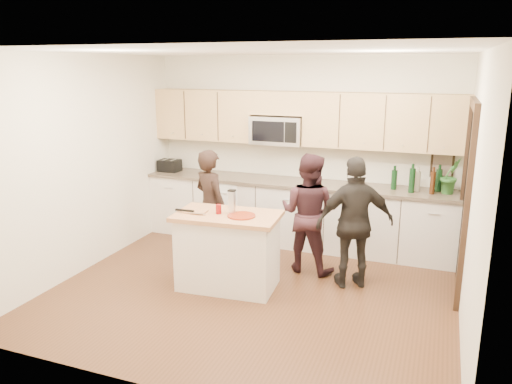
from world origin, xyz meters
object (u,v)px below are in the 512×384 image
at_px(toaster, 170,166).
at_px(woman_right, 355,223).
at_px(woman_center, 308,213).
at_px(island, 228,250).
at_px(woman_left, 211,206).

height_order(toaster, woman_right, woman_right).
relative_size(toaster, woman_center, 0.21).
distance_m(woman_center, woman_right, 0.69).
distance_m(island, woman_center, 1.14).
relative_size(island, woman_center, 0.82).
relative_size(island, toaster, 3.90).
bearing_deg(woman_right, toaster, -46.27).
xyz_separation_m(island, woman_center, (0.74, 0.82, 0.30)).
bearing_deg(woman_center, island, 55.28).
relative_size(island, woman_left, 0.83).
xyz_separation_m(woman_left, woman_right, (1.94, -0.16, 0.03)).
relative_size(woman_center, woman_right, 0.97).
distance_m(toaster, woman_right, 3.32).
xyz_separation_m(woman_center, woman_right, (0.63, -0.27, 0.02)).
height_order(island, toaster, toaster).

